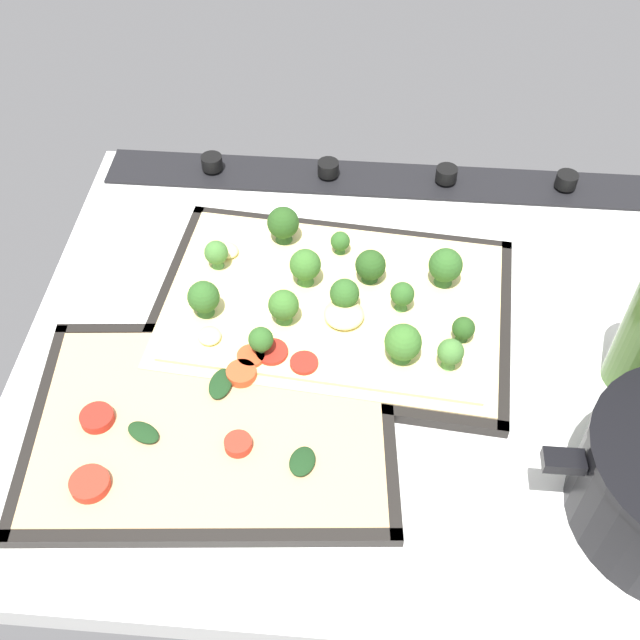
% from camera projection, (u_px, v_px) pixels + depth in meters
% --- Properties ---
extents(ground_plane, '(0.77, 0.63, 0.03)m').
position_uv_depth(ground_plane, '(379.00, 354.00, 0.86)').
color(ground_plane, silver).
extents(stove_control_panel, '(0.74, 0.07, 0.03)m').
position_uv_depth(stove_control_panel, '(387.00, 178.00, 1.03)').
color(stove_control_panel, black).
rests_on(stove_control_panel, ground_plane).
extents(baking_tray_front, '(0.42, 0.31, 0.01)m').
position_uv_depth(baking_tray_front, '(332.00, 310.00, 0.88)').
color(baking_tray_front, black).
rests_on(baking_tray_front, ground_plane).
extents(broccoli_pizza, '(0.39, 0.28, 0.06)m').
position_uv_depth(broccoli_pizza, '(333.00, 300.00, 0.86)').
color(broccoli_pizza, '#D3B77F').
rests_on(broccoli_pizza, baking_tray_front).
extents(baking_tray_back, '(0.38, 0.28, 0.01)m').
position_uv_depth(baking_tray_back, '(213.00, 427.00, 0.77)').
color(baking_tray_back, black).
rests_on(baking_tray_back, ground_plane).
extents(veggie_pizza_back, '(0.35, 0.26, 0.02)m').
position_uv_depth(veggie_pizza_back, '(212.00, 421.00, 0.77)').
color(veggie_pizza_back, tan).
rests_on(veggie_pizza_back, baking_tray_back).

